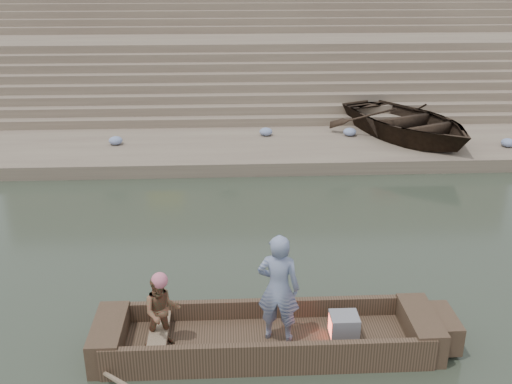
{
  "coord_description": "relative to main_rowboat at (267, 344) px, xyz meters",
  "views": [
    {
      "loc": [
        -2.04,
        -10.12,
        6.04
      ],
      "look_at": [
        -1.46,
        1.35,
        1.4
      ],
      "focal_mm": 41.0,
      "sensor_mm": 36.0,
      "label": 1
    }
  ],
  "objects": [
    {
      "name": "mid_landing",
      "position": [
        1.46,
        17.65,
        1.29
      ],
      "size": [
        32.0,
        3.0,
        2.8
      ],
      "primitive_type": "cube",
      "color": "gray",
      "rests_on": "ground"
    },
    {
      "name": "cloth_bundles",
      "position": [
        3.98,
        10.19,
        0.42
      ],
      "size": [
        16.13,
        2.27,
        0.26
      ],
      "color": "#3F5999",
      "rests_on": "lower_landing"
    },
    {
      "name": "ghat_steps",
      "position": [
        1.46,
        19.34,
        1.69
      ],
      "size": [
        32.0,
        11.0,
        5.2
      ],
      "color": "gray",
      "rests_on": "ground"
    },
    {
      "name": "television",
      "position": [
        1.26,
        0.0,
        0.31
      ],
      "size": [
        0.46,
        0.42,
        0.4
      ],
      "color": "gray",
      "rests_on": "main_rowboat"
    },
    {
      "name": "lower_landing",
      "position": [
        1.46,
        10.15,
        0.09
      ],
      "size": [
        32.0,
        4.0,
        0.4
      ],
      "primitive_type": "cube",
      "color": "gray",
      "rests_on": "ground"
    },
    {
      "name": "ground",
      "position": [
        1.46,
        2.15,
        -0.11
      ],
      "size": [
        120.0,
        120.0,
        0.0
      ],
      "primitive_type": "plane",
      "color": "#283225",
      "rests_on": "ground"
    },
    {
      "name": "standing_man",
      "position": [
        0.18,
        0.02,
        1.05
      ],
      "size": [
        0.77,
        0.6,
        1.87
      ],
      "primitive_type": "imported",
      "rotation": [
        0.0,
        0.0,
        2.9
      ],
      "color": "navy",
      "rests_on": "main_rowboat"
    },
    {
      "name": "main_rowboat",
      "position": [
        0.0,
        0.0,
        0.0
      ],
      "size": [
        5.0,
        1.3,
        0.22
      ],
      "primitive_type": "cube",
      "color": "brown",
      "rests_on": "ground"
    },
    {
      "name": "rowing_man",
      "position": [
        -1.67,
        -0.06,
        0.73
      ],
      "size": [
        0.68,
        0.58,
        1.24
      ],
      "primitive_type": "imported",
      "rotation": [
        0.0,
        0.0,
        0.2
      ],
      "color": "#216538",
      "rests_on": "main_rowboat"
    },
    {
      "name": "rowboat_trim",
      "position": [
        0.21,
        -0.01,
        0.2
      ],
      "size": [
        6.04,
        2.63,
        1.91
      ],
      "color": "brown",
      "rests_on": "ground"
    },
    {
      "name": "upper_landing",
      "position": [
        1.46,
        24.65,
        2.49
      ],
      "size": [
        32.0,
        3.0,
        5.2
      ],
      "primitive_type": "cube",
      "color": "gray",
      "rests_on": "ground"
    },
    {
      "name": "beached_rowboat",
      "position": [
        5.39,
        10.57,
        0.85
      ],
      "size": [
        5.76,
        6.51,
        1.12
      ],
      "primitive_type": "imported",
      "rotation": [
        0.0,
        0.0,
        0.44
      ],
      "color": "#2D2116",
      "rests_on": "lower_landing"
    }
  ]
}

